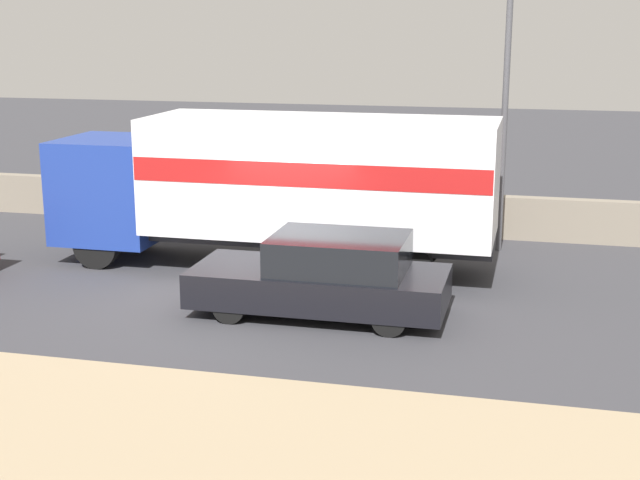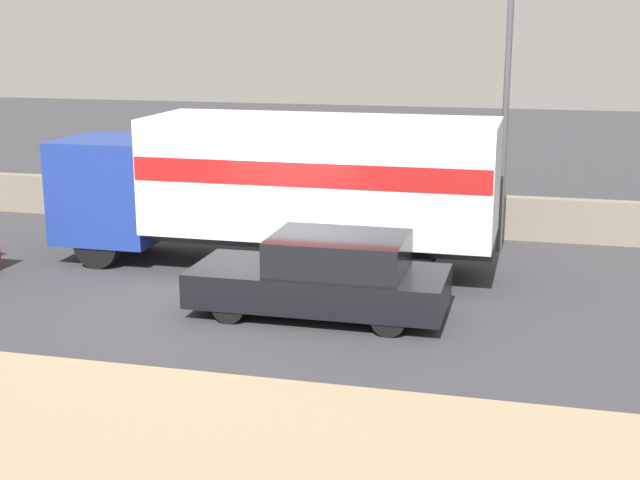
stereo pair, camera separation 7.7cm
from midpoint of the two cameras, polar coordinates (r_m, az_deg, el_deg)
The scene contains 7 objects.
ground_plane at distance 16.57m, azimuth -2.97°, elevation -4.02°, with size 80.00×80.00×0.00m, color #38383D.
dirt_shoulder_foreground at distance 11.41m, azimuth -11.75°, elevation -12.73°, with size 60.00×4.75×0.04m.
stone_wall_backdrop at distance 22.25m, azimuth 1.58°, elevation 1.97°, with size 60.00×0.35×1.03m.
street_lamp at distance 20.17m, azimuth 11.69°, elevation 9.28°, with size 0.56×0.28×6.09m.
box_truck at distance 18.47m, azimuth -2.43°, elevation 3.82°, with size 9.27×2.53×3.18m.
car_hatchback at distance 15.68m, azimuth 0.22°, elevation -2.33°, with size 4.50×1.90×1.45m.
pedestrian at distance 22.92m, azimuth -12.15°, elevation 3.01°, with size 0.38×0.38×1.74m.
Camera 1 is at (4.54, -15.11, 5.06)m, focal length 50.00 mm.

